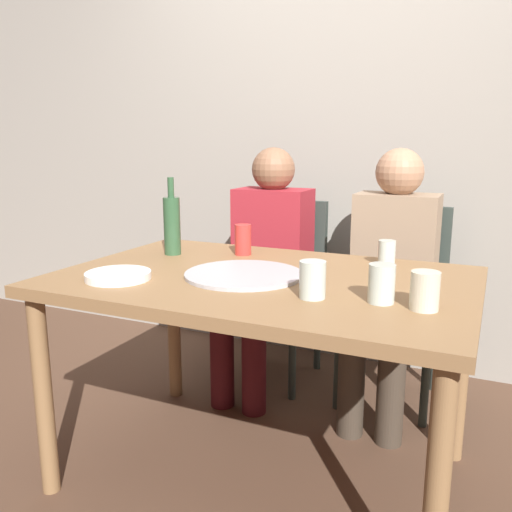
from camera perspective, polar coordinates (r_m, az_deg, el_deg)
name	(u,v)px	position (r m, az deg, el deg)	size (l,w,h in m)	color
ground_plane	(262,472)	(2.12, 0.69, -22.15)	(8.00, 8.00, 0.00)	#513828
back_wall	(358,121)	(2.93, 10.91, 13.98)	(6.00, 0.10, 2.60)	gray
dining_table	(263,299)	(1.83, 0.75, -4.63)	(1.39, 0.92, 0.75)	olive
pizza_tray	(244,274)	(1.80, -1.32, -1.98)	(0.40, 0.40, 0.01)	#ADADB2
wine_bottle	(172,224)	(2.16, -8.98, 3.38)	(0.07, 0.07, 0.31)	#2D5133
tumbler_near	(387,253)	(2.00, 13.82, 0.31)	(0.06, 0.06, 0.09)	#B7C6BC
tumbler_far	(382,284)	(1.54, 13.30, -2.89)	(0.07, 0.07, 0.11)	#B7C6BC
wine_glass	(425,291)	(1.50, 17.62, -3.57)	(0.08, 0.08, 0.11)	beige
short_glass	(313,280)	(1.55, 6.07, -2.53)	(0.08, 0.08, 0.11)	#B7C6BC
soda_can	(243,240)	(2.13, -1.40, 1.76)	(0.07, 0.07, 0.12)	red
plate_stack	(118,276)	(1.82, -14.54, -2.04)	(0.22, 0.22, 0.02)	white
chair_left	(277,277)	(2.74, 2.28, -2.24)	(0.44, 0.44, 0.90)	#2D3833
chair_right	(395,290)	(2.59, 14.69, -3.54)	(0.44, 0.44, 0.90)	#2D3833
guest_in_sweater	(266,258)	(2.58, 1.03, -0.25)	(0.36, 0.56, 1.17)	maroon
guest_in_beanie	(391,271)	(2.41, 14.22, -1.52)	(0.36, 0.56, 1.17)	#937A60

